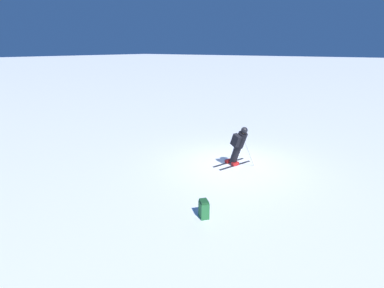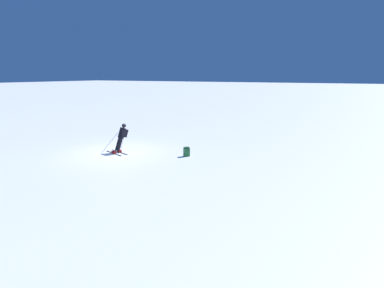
{
  "view_description": "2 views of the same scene",
  "coord_description": "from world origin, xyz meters",
  "views": [
    {
      "loc": [
        -4.91,
        9.61,
        4.28
      ],
      "look_at": [
        -0.02,
        2.76,
        1.56
      ],
      "focal_mm": 28.0,
      "sensor_mm": 36.0,
      "label": 1
    },
    {
      "loc": [
        12.43,
        11.17,
        4.27
      ],
      "look_at": [
        -0.39,
        4.5,
        0.9
      ],
      "focal_mm": 28.0,
      "sensor_mm": 36.0,
      "label": 2
    }
  ],
  "objects": [
    {
      "name": "spare_backpack",
      "position": [
        -1.13,
        3.79,
        0.24
      ],
      "size": [
        0.37,
        0.36,
        0.5
      ],
      "rotation": [
        0.0,
        0.0,
        2.45
      ],
      "color": "#236633",
      "rests_on": "ground"
    },
    {
      "name": "skier",
      "position": [
        -0.23,
        0.13,
        0.88
      ],
      "size": [
        1.24,
        1.63,
        1.64
      ],
      "rotation": [
        0.0,
        0.0,
        -0.32
      ],
      "color": "black",
      "rests_on": "ground"
    },
    {
      "name": "ground_plane",
      "position": [
        0.0,
        0.0,
        0.0
      ],
      "size": [
        300.0,
        300.0,
        0.0
      ],
      "primitive_type": "plane",
      "color": "white"
    }
  ]
}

